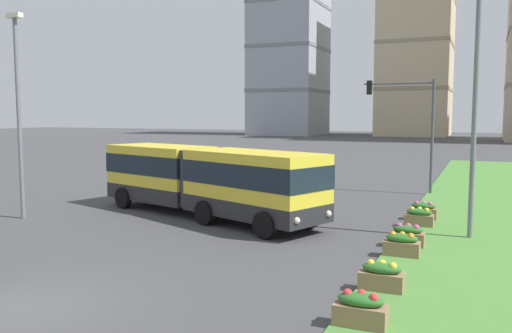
{
  "coord_description": "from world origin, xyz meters",
  "views": [
    {
      "loc": [
        9.64,
        -8.6,
        4.48
      ],
      "look_at": [
        0.53,
        12.36,
        2.2
      ],
      "focal_mm": 36.78,
      "sensor_mm": 36.0,
      "label": 1
    }
  ],
  "objects_px": {
    "car_grey_wagon": "(198,177)",
    "flower_planter_1": "(382,276)",
    "articulated_bus": "(207,179)",
    "flower_planter_4": "(419,217)",
    "flower_planter_0": "(361,309)",
    "streetlight_median": "(475,95)",
    "apartment_tower_westcentre": "(416,47)",
    "streetlight_left": "(19,107)",
    "apartment_tower_west": "(289,50)",
    "flower_planter_2": "(402,244)",
    "traffic_light_far_right": "(410,116)",
    "flower_planter_5": "(423,210)",
    "flower_planter_3": "(408,235)"
  },
  "relations": [
    {
      "from": "articulated_bus",
      "to": "flower_planter_0",
      "type": "xyz_separation_m",
      "value": [
        8.78,
        -9.31,
        -1.23
      ]
    },
    {
      "from": "streetlight_median",
      "to": "apartment_tower_west",
      "type": "xyz_separation_m",
      "value": [
        -39.32,
        89.42,
        13.19
      ]
    },
    {
      "from": "flower_planter_1",
      "to": "flower_planter_5",
      "type": "xyz_separation_m",
      "value": [
        0.0,
        9.85,
        0.0
      ]
    },
    {
      "from": "apartment_tower_westcentre",
      "to": "flower_planter_5",
      "type": "bearing_deg",
      "value": -82.97
    },
    {
      "from": "traffic_light_far_right",
      "to": "flower_planter_3",
      "type": "bearing_deg",
      "value": -82.71
    },
    {
      "from": "car_grey_wagon",
      "to": "traffic_light_far_right",
      "type": "height_order",
      "value": "traffic_light_far_right"
    },
    {
      "from": "car_grey_wagon",
      "to": "apartment_tower_west",
      "type": "distance_m",
      "value": 87.36
    },
    {
      "from": "streetlight_left",
      "to": "apartment_tower_west",
      "type": "distance_m",
      "value": 96.36
    },
    {
      "from": "flower_planter_4",
      "to": "apartment_tower_west",
      "type": "distance_m",
      "value": 97.31
    },
    {
      "from": "traffic_light_far_right",
      "to": "streetlight_left",
      "type": "xyz_separation_m",
      "value": [
        -14.3,
        -14.14,
        0.4
      ]
    },
    {
      "from": "car_grey_wagon",
      "to": "apartment_tower_westcentre",
      "type": "xyz_separation_m",
      "value": [
        2.02,
        88.36,
        17.82
      ]
    },
    {
      "from": "streetlight_median",
      "to": "flower_planter_0",
      "type": "bearing_deg",
      "value": -101.44
    },
    {
      "from": "flower_planter_0",
      "to": "apartment_tower_westcentre",
      "type": "xyz_separation_m",
      "value": [
        -11.44,
        105.02,
        18.15
      ]
    },
    {
      "from": "car_grey_wagon",
      "to": "flower_planter_5",
      "type": "relative_size",
      "value": 4.11
    },
    {
      "from": "streetlight_left",
      "to": "apartment_tower_west",
      "type": "xyz_separation_m",
      "value": [
        -21.5,
        92.94,
        13.56
      ]
    },
    {
      "from": "flower_planter_1",
      "to": "flower_planter_4",
      "type": "xyz_separation_m",
      "value": [
        0.0,
        8.32,
        0.0
      ]
    },
    {
      "from": "car_grey_wagon",
      "to": "flower_planter_3",
      "type": "relative_size",
      "value": 4.11
    },
    {
      "from": "flower_planter_4",
      "to": "apartment_tower_westcentre",
      "type": "distance_m",
      "value": 96.65
    },
    {
      "from": "flower_planter_1",
      "to": "flower_planter_3",
      "type": "xyz_separation_m",
      "value": [
        0.0,
        4.88,
        0.0
      ]
    },
    {
      "from": "flower_planter_1",
      "to": "streetlight_left",
      "type": "distance_m",
      "value": 16.85
    },
    {
      "from": "car_grey_wagon",
      "to": "flower_planter_1",
      "type": "height_order",
      "value": "car_grey_wagon"
    },
    {
      "from": "articulated_bus",
      "to": "apartment_tower_westcentre",
      "type": "xyz_separation_m",
      "value": [
        -2.66,
        95.71,
        16.92
      ]
    },
    {
      "from": "car_grey_wagon",
      "to": "streetlight_left",
      "type": "xyz_separation_m",
      "value": [
        -2.46,
        -10.8,
        4.03
      ]
    },
    {
      "from": "flower_planter_0",
      "to": "streetlight_median",
      "type": "distance_m",
      "value": 10.68
    },
    {
      "from": "traffic_light_far_right",
      "to": "car_grey_wagon",
      "type": "bearing_deg",
      "value": -164.22
    },
    {
      "from": "streetlight_left",
      "to": "apartment_tower_westcentre",
      "type": "relative_size",
      "value": 0.23
    },
    {
      "from": "streetlight_median",
      "to": "apartment_tower_west",
      "type": "height_order",
      "value": "apartment_tower_west"
    },
    {
      "from": "streetlight_median",
      "to": "apartment_tower_westcentre",
      "type": "xyz_separation_m",
      "value": [
        -13.34,
        95.63,
        13.42
      ]
    },
    {
      "from": "flower_planter_2",
      "to": "flower_planter_4",
      "type": "bearing_deg",
      "value": 90.0
    },
    {
      "from": "streetlight_left",
      "to": "streetlight_median",
      "type": "relative_size",
      "value": 0.92
    },
    {
      "from": "flower_planter_0",
      "to": "streetlight_median",
      "type": "height_order",
      "value": "streetlight_median"
    },
    {
      "from": "flower_planter_3",
      "to": "flower_planter_4",
      "type": "height_order",
      "value": "same"
    },
    {
      "from": "car_grey_wagon",
      "to": "flower_planter_2",
      "type": "bearing_deg",
      "value": -38.45
    },
    {
      "from": "articulated_bus",
      "to": "flower_planter_4",
      "type": "bearing_deg",
      "value": 9.47
    },
    {
      "from": "flower_planter_0",
      "to": "apartment_tower_west",
      "type": "height_order",
      "value": "apartment_tower_west"
    },
    {
      "from": "traffic_light_far_right",
      "to": "streetlight_left",
      "type": "distance_m",
      "value": 20.11
    },
    {
      "from": "articulated_bus",
      "to": "flower_planter_3",
      "type": "bearing_deg",
      "value": -12.66
    },
    {
      "from": "flower_planter_4",
      "to": "traffic_light_far_right",
      "type": "xyz_separation_m",
      "value": [
        -1.62,
        9.22,
        3.96
      ]
    },
    {
      "from": "flower_planter_3",
      "to": "traffic_light_far_right",
      "type": "height_order",
      "value": "traffic_light_far_right"
    },
    {
      "from": "car_grey_wagon",
      "to": "flower_planter_1",
      "type": "relative_size",
      "value": 4.11
    },
    {
      "from": "flower_planter_0",
      "to": "streetlight_left",
      "type": "distance_m",
      "value": 17.51
    },
    {
      "from": "flower_planter_0",
      "to": "flower_planter_2",
      "type": "relative_size",
      "value": 1.0
    },
    {
      "from": "car_grey_wagon",
      "to": "flower_planter_2",
      "type": "distance_m",
      "value": 17.19
    },
    {
      "from": "flower_planter_0",
      "to": "flower_planter_1",
      "type": "distance_m",
      "value": 2.46
    },
    {
      "from": "flower_planter_2",
      "to": "flower_planter_3",
      "type": "bearing_deg",
      "value": 90.0
    },
    {
      "from": "apartment_tower_westcentre",
      "to": "flower_planter_3",
      "type": "bearing_deg",
      "value": -83.32
    },
    {
      "from": "flower_planter_4",
      "to": "flower_planter_5",
      "type": "height_order",
      "value": "same"
    },
    {
      "from": "flower_planter_1",
      "to": "flower_planter_3",
      "type": "height_order",
      "value": "same"
    },
    {
      "from": "flower_planter_0",
      "to": "apartment_tower_west",
      "type": "relative_size",
      "value": 0.03
    },
    {
      "from": "car_grey_wagon",
      "to": "apartment_tower_westcentre",
      "type": "bearing_deg",
      "value": 88.69
    }
  ]
}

